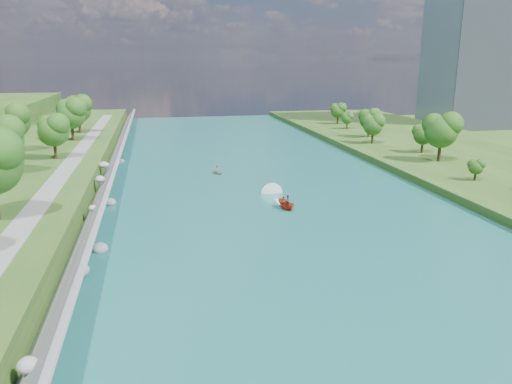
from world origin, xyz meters
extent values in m
plane|color=#2D5119|center=(0.00, 0.00, 0.00)|extent=(260.00, 260.00, 0.00)
cube|color=#19615B|center=(0.00, 20.00, 0.05)|extent=(55.00, 240.00, 0.10)
cube|color=slate|center=(-25.85, 20.00, 1.80)|extent=(3.54, 236.00, 4.05)
ellipsoid|color=gray|center=(-26.33, -22.54, 2.23)|extent=(1.38, 1.43, 1.07)
ellipsoid|color=gray|center=(-25.45, -15.00, 1.85)|extent=(0.91, 0.88, 0.69)
ellipsoid|color=gray|center=(-25.52, -4.24, 0.93)|extent=(1.86, 2.20, 1.32)
ellipsoid|color=gray|center=(-24.37, 3.33, 0.26)|extent=(1.84, 2.24, 1.40)
ellipsoid|color=gray|center=(-26.13, 13.69, 2.26)|extent=(1.04, 1.34, 0.78)
ellipsoid|color=gray|center=(-24.69, 22.71, 0.37)|extent=(1.81, 1.97, 1.36)
ellipsoid|color=gray|center=(-26.53, 28.62, 2.73)|extent=(1.49, 1.66, 1.18)
ellipsoid|color=gray|center=(-26.79, 38.72, 3.06)|extent=(1.88, 2.11, 1.15)
ellipsoid|color=gray|center=(-25.47, 49.16, 1.24)|extent=(1.81, 1.71, 1.00)
ellipsoid|color=gray|center=(-24.81, 56.50, 0.17)|extent=(1.21, 1.18, 0.88)
cube|color=gray|center=(-32.50, 20.00, 3.55)|extent=(3.00, 200.00, 0.10)
cube|color=gray|center=(82.50, 95.00, 30.00)|extent=(22.00, 22.00, 60.00)
ellipsoid|color=#174F15|center=(-41.16, 31.94, 9.12)|extent=(6.74, 6.74, 11.24)
ellipsoid|color=#174F15|center=(-35.78, 43.82, 8.48)|extent=(5.97, 5.97, 9.95)
ellipsoid|color=#174F15|center=(-45.07, 53.70, 9.27)|extent=(6.92, 6.92, 11.53)
ellipsoid|color=#174F15|center=(-35.79, 65.92, 9.20)|extent=(6.84, 6.84, 11.39)
ellipsoid|color=#174F15|center=(-35.94, 78.58, 9.13)|extent=(6.76, 6.76, 11.27)
ellipsoid|color=#174F15|center=(35.86, 20.27, 3.72)|extent=(2.67, 2.67, 4.44)
ellipsoid|color=#174F15|center=(38.78, 36.49, 7.34)|extent=(7.01, 7.01, 11.68)
ellipsoid|color=#174F15|center=(40.33, 45.88, 5.30)|extent=(4.56, 4.56, 7.59)
ellipsoid|color=#174F15|center=(34.82, 59.77, 5.73)|extent=(5.07, 5.07, 8.45)
ellipsoid|color=#174F15|center=(38.11, 69.56, 5.98)|extent=(5.38, 5.38, 8.96)
ellipsoid|color=#174F15|center=(38.60, 86.12, 4.37)|extent=(3.44, 3.44, 5.74)
ellipsoid|color=#174F15|center=(39.89, 97.36, 5.47)|extent=(4.76, 4.76, 7.94)
imported|color=#B12B0E|center=(1.06, 14.99, 0.82)|extent=(2.36, 3.96, 1.44)
imported|color=#66605B|center=(0.66, 14.59, 1.28)|extent=(0.62, 0.42, 1.66)
imported|color=#66605B|center=(1.56, 15.49, 1.23)|extent=(0.76, 0.60, 1.56)
cube|color=white|center=(1.06, 17.99, 0.13)|extent=(0.90, 5.00, 0.06)
imported|color=gray|center=(-5.87, 40.50, 0.40)|extent=(2.88, 3.42, 0.61)
imported|color=#66605B|center=(-5.87, 40.50, 0.99)|extent=(0.70, 0.53, 1.28)
camera|label=1|loc=(-17.37, -53.52, 21.61)|focal=35.00mm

